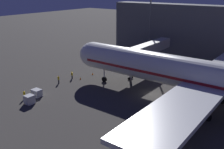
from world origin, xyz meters
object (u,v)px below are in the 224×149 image
(airliner_at_gate, at_px, (215,79))
(ground_crew_by_belt_loader, at_px, (59,79))
(jet_bridge, at_px, (144,50))
(apron_floodlight_mast, at_px, (150,19))
(baggage_container_mid_row, at_px, (29,100))
(traffic_cone_nose_port, at_px, (93,74))
(baggage_container_near_belt, at_px, (37,93))
(ground_crew_marshaller_fwd, at_px, (24,94))
(traffic_cone_nose_starboard, at_px, (80,78))
(ground_crew_near_nose_gear, at_px, (72,75))

(airliner_at_gate, distance_m, ground_crew_by_belt_loader, 33.04)
(jet_bridge, height_order, apron_floodlight_mast, apron_floodlight_mast)
(baggage_container_mid_row, xyz_separation_m, traffic_cone_nose_port, (-19.90, -1.72, -0.56))
(baggage_container_near_belt, distance_m, ground_crew_marshaller_fwd, 2.42)
(jet_bridge, height_order, baggage_container_mid_row, jet_bridge)
(baggage_container_near_belt, xyz_separation_m, traffic_cone_nose_port, (-16.90, 0.04, -0.46))
(ground_crew_marshaller_fwd, relative_size, traffic_cone_nose_port, 3.30)
(airliner_at_gate, xyz_separation_m, baggage_container_mid_row, (17.70, -28.06, -5.02))
(ground_crew_marshaller_fwd, bearing_deg, airliner_at_gate, 118.83)
(ground_crew_by_belt_loader, relative_size, traffic_cone_nose_port, 3.36)
(baggage_container_near_belt, relative_size, ground_crew_by_belt_loader, 1.02)
(baggage_container_near_belt, xyz_separation_m, ground_crew_marshaller_fwd, (2.22, -0.93, 0.26))
(baggage_container_mid_row, distance_m, traffic_cone_nose_starboard, 15.61)
(traffic_cone_nose_starboard, bearing_deg, baggage_container_mid_row, 6.32)
(ground_crew_by_belt_loader, bearing_deg, ground_crew_marshaller_fwd, 6.75)
(airliner_at_gate, bearing_deg, traffic_cone_nose_starboard, -85.78)
(baggage_container_near_belt, xyz_separation_m, ground_crew_by_belt_loader, (-7.67, -2.10, 0.29))
(airliner_at_gate, relative_size, ground_crew_marshaller_fwd, 34.26)
(apron_floodlight_mast, bearing_deg, airliner_at_gate, 46.79)
(ground_crew_near_nose_gear, distance_m, ground_crew_marshaller_fwd, 14.04)
(traffic_cone_nose_starboard, bearing_deg, ground_crew_by_belt_loader, -23.83)
(ground_crew_by_belt_loader, bearing_deg, baggage_container_near_belt, 15.29)
(jet_bridge, xyz_separation_m, traffic_cone_nose_starboard, (13.36, -9.35, -5.67))
(airliner_at_gate, height_order, baggage_container_mid_row, airliner_at_gate)
(jet_bridge, distance_m, traffic_cone_nose_starboard, 17.26)
(baggage_container_mid_row, distance_m, traffic_cone_nose_port, 19.98)
(ground_crew_near_nose_gear, xyz_separation_m, traffic_cone_nose_starboard, (-0.72, 2.01, -0.71))
(traffic_cone_nose_starboard, bearing_deg, ground_crew_marshaller_fwd, -3.76)
(ground_crew_by_belt_loader, bearing_deg, jet_bridge, 147.74)
(ground_crew_marshaller_fwd, xyz_separation_m, traffic_cone_nose_port, (-19.12, 0.97, -0.72))
(apron_floodlight_mast, height_order, ground_crew_near_nose_gear, apron_floodlight_mast)
(traffic_cone_nose_port, bearing_deg, airliner_at_gate, 85.78)
(airliner_at_gate, height_order, ground_crew_by_belt_loader, airliner_at_gate)
(airliner_at_gate, bearing_deg, baggage_container_near_belt, -63.75)
(ground_crew_marshaller_fwd, bearing_deg, traffic_cone_nose_starboard, 176.24)
(airliner_at_gate, height_order, jet_bridge, airliner_at_gate)
(apron_floodlight_mast, relative_size, traffic_cone_nose_port, 36.96)
(ground_crew_by_belt_loader, xyz_separation_m, ground_crew_marshaller_fwd, (9.89, 1.17, -0.02))
(jet_bridge, bearing_deg, airliner_at_gate, 61.36)
(baggage_container_mid_row, bearing_deg, jet_bridge, 165.19)
(jet_bridge, relative_size, ground_crew_marshaller_fwd, 11.35)
(apron_floodlight_mast, xyz_separation_m, baggage_container_mid_row, (43.20, -0.92, -10.80))
(ground_crew_by_belt_loader, distance_m, traffic_cone_nose_port, 9.51)
(jet_bridge, height_order, traffic_cone_nose_starboard, jet_bridge)
(traffic_cone_nose_port, distance_m, traffic_cone_nose_starboard, 4.40)
(ground_crew_near_nose_gear, relative_size, ground_crew_marshaller_fwd, 0.99)
(ground_crew_near_nose_gear, relative_size, traffic_cone_nose_port, 3.27)
(jet_bridge, relative_size, apron_floodlight_mast, 1.01)
(ground_crew_near_nose_gear, xyz_separation_m, ground_crew_by_belt_loader, (4.12, -0.13, 0.03))
(traffic_cone_nose_port, bearing_deg, traffic_cone_nose_starboard, 0.00)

